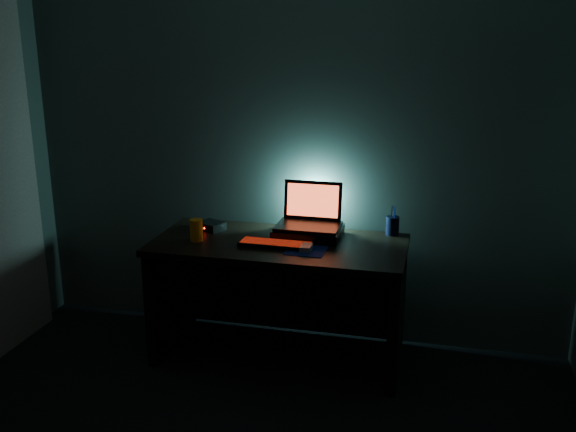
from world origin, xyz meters
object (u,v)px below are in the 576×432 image
object	(u,v)px
keyboard	(276,244)
pen_cup	(392,226)
laptop	(310,216)
mouse	(306,248)
juice_glass	(196,230)
router	(211,226)

from	to	relation	value
keyboard	pen_cup	size ratio (longest dim) A/B	3.77
keyboard	pen_cup	bearing A→B (deg)	32.33
laptop	mouse	distance (m)	0.32
keyboard	laptop	bearing A→B (deg)	62.12
mouse	juice_glass	bearing A→B (deg)	179.68
laptop	keyboard	distance (m)	0.32
keyboard	juice_glass	distance (m)	0.49
mouse	juice_glass	xyz separation A→B (m)	(-0.67, 0.03, 0.05)
juice_glass	laptop	bearing A→B (deg)	23.68
router	keyboard	bearing A→B (deg)	0.43
mouse	pen_cup	xyz separation A→B (m)	(0.45, 0.42, 0.04)
mouse	juice_glass	world-z (taller)	juice_glass
keyboard	pen_cup	world-z (taller)	pen_cup
laptop	keyboard	world-z (taller)	laptop
keyboard	router	distance (m)	0.52
juice_glass	router	bearing A→B (deg)	87.60
mouse	router	world-z (taller)	router
laptop	juice_glass	distance (m)	0.69
laptop	pen_cup	distance (m)	0.51
pen_cup	router	xyz separation A→B (m)	(-1.11, -0.17, -0.03)
laptop	router	xyz separation A→B (m)	(-0.62, -0.05, -0.09)
keyboard	router	bearing A→B (deg)	157.07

